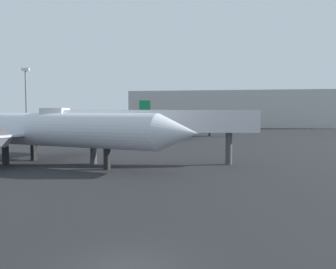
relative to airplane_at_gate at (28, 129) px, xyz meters
name	(u,v)px	position (x,y,z in m)	size (l,w,h in m)	color
airplane_at_gate	(28,129)	(0.00, 0.00, 0.00)	(38.44, 22.75, 11.87)	silver
airplane_far_left	(182,123)	(11.41, 45.26, -0.78)	(24.54, 22.81, 8.33)	silver
jet_bridge	(141,122)	(12.45, 1.48, 0.79)	(23.31, 5.17, 6.09)	silver
light_mast_left	(26,96)	(-35.18, 57.37, 6.57)	(2.40, 0.50, 18.24)	slate
terminal_building	(233,109)	(24.13, 101.92, 2.95)	(77.23, 21.21, 13.50)	#B7B7B2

